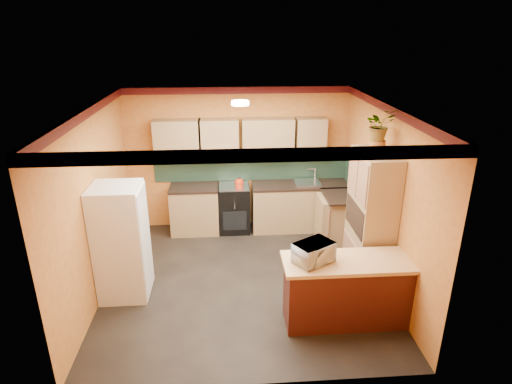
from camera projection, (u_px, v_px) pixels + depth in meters
room_shell at (243, 146)px, 6.21m from camera, size 4.24×4.24×2.72m
base_cabinets_back at (267, 208)px, 8.26m from camera, size 3.65×0.60×0.88m
countertop_back at (267, 185)px, 8.09m from camera, size 3.65×0.62×0.04m
stove at (234, 208)px, 8.21m from camera, size 0.58×0.58×0.91m
kettle at (239, 182)px, 7.97m from camera, size 0.21×0.21×0.18m
sink at (307, 183)px, 8.13m from camera, size 0.48×0.40×0.03m
base_cabinets_right at (340, 220)px, 7.74m from camera, size 0.60×0.80×0.88m
countertop_right at (342, 196)px, 7.57m from camera, size 0.62×0.80×0.04m
fridge at (121, 242)px, 6.08m from camera, size 0.68×0.66×1.70m
pantry at (370, 222)px, 6.24m from camera, size 0.48×0.90×2.10m
fern_pot at (377, 146)px, 5.87m from camera, size 0.22×0.22×0.16m
fern at (379, 125)px, 5.77m from camera, size 0.47×0.43×0.43m
breakfast_bar at (354, 292)px, 5.64m from camera, size 1.80×0.55×0.88m
bar_top at (357, 262)px, 5.47m from camera, size 1.90×0.65×0.05m
microwave at (314, 252)px, 5.37m from camera, size 0.58×0.53×0.27m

